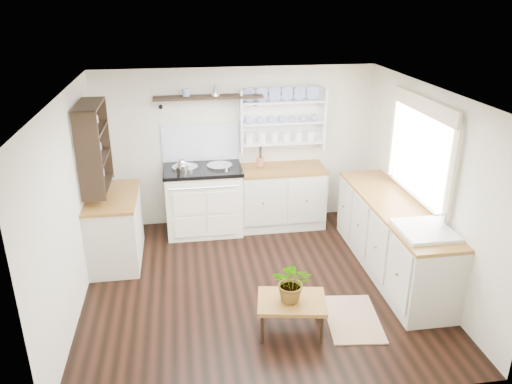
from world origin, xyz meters
TOP-DOWN VIEW (x-y plane):
  - floor at (0.00, 0.00)m, footprint 4.00×3.80m
  - wall_back at (0.00, 1.90)m, footprint 4.00×0.02m
  - wall_right at (2.00, 0.00)m, footprint 0.02×3.80m
  - wall_left at (-2.00, 0.00)m, footprint 0.02×3.80m
  - ceiling at (0.00, 0.00)m, footprint 4.00×3.80m
  - window at (1.95, 0.15)m, footprint 0.08×1.55m
  - aga_cooker at (-0.53, 1.57)m, footprint 1.09×0.75m
  - back_cabinets at (0.60, 1.60)m, footprint 1.27×0.63m
  - right_cabinets at (1.70, 0.10)m, footprint 0.62×2.43m
  - belfast_sink at (1.70, -0.65)m, footprint 0.55×0.60m
  - left_cabinets at (-1.70, 0.90)m, footprint 0.62×1.13m
  - plate_rack at (0.65, 1.86)m, footprint 1.20×0.22m
  - high_shelf at (-0.40, 1.78)m, footprint 1.50×0.29m
  - left_shelving at (-1.84, 0.90)m, footprint 0.28×0.80m
  - kettle at (-0.81, 1.45)m, footprint 0.18×0.18m
  - utensil_crock at (0.30, 1.68)m, footprint 0.11×0.11m
  - center_table at (0.21, -0.91)m, footprint 0.76×0.60m
  - potted_plant at (0.21, -0.91)m, footprint 0.47×0.44m
  - floor_rug at (0.91, -0.82)m, footprint 0.64×0.91m

SIDE VIEW (x-z plane):
  - floor at x=0.00m, z-range -0.01..0.01m
  - floor_rug at x=0.91m, z-range 0.00..0.02m
  - center_table at x=0.21m, z-range 0.14..0.51m
  - right_cabinets at x=1.70m, z-range 0.01..0.91m
  - left_cabinets at x=-1.70m, z-range 0.01..0.91m
  - back_cabinets at x=0.60m, z-range 0.01..0.91m
  - aga_cooker at x=-0.53m, z-range -0.01..1.00m
  - potted_plant at x=0.21m, z-range 0.37..0.80m
  - belfast_sink at x=1.70m, z-range 0.58..1.03m
  - utensil_crock at x=0.30m, z-range 0.91..1.04m
  - kettle at x=-0.81m, z-range 0.93..1.15m
  - wall_back at x=0.00m, z-range 0.00..2.30m
  - wall_right at x=2.00m, z-range 0.00..2.30m
  - wall_left at x=-2.00m, z-range 0.00..2.30m
  - left_shelving at x=-1.84m, z-range 1.02..2.08m
  - plate_rack at x=0.65m, z-range 1.11..2.01m
  - window at x=1.95m, z-range 0.95..2.17m
  - high_shelf at x=-0.40m, z-range 1.83..1.99m
  - ceiling at x=0.00m, z-range 2.29..2.30m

